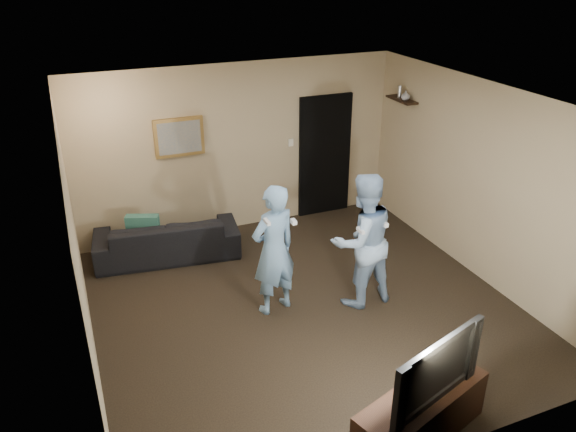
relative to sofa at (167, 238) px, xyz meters
name	(u,v)px	position (x,y,z in m)	size (l,w,h in m)	color
ground	(304,307)	(1.31, -1.94, -0.30)	(5.00, 5.00, 0.00)	black
ceiling	(307,102)	(1.31, -1.94, 2.30)	(5.00, 5.00, 0.04)	silver
wall_back	(239,149)	(1.31, 0.56, 1.00)	(5.00, 0.04, 2.60)	tan
wall_front	(436,339)	(1.31, -4.44, 1.00)	(5.00, 0.04, 2.60)	tan
wall_left	(78,254)	(-1.19, -1.94, 1.00)	(0.04, 5.00, 2.60)	tan
wall_right	(480,182)	(3.81, -1.94, 1.00)	(0.04, 5.00, 2.60)	tan
sofa	(167,238)	(0.00, 0.00, 0.00)	(2.03, 0.79, 0.59)	black
throw_pillow	(143,230)	(-0.32, 0.00, 0.18)	(0.45, 0.14, 0.45)	#184942
painting_frame	(179,137)	(0.41, 0.53, 1.30)	(0.72, 0.05, 0.57)	olive
painting_canvas	(180,138)	(0.41, 0.50, 1.30)	(0.62, 0.01, 0.47)	slate
doorway	(325,156)	(2.76, 0.53, 0.70)	(0.90, 0.06, 2.00)	black
light_switch	(291,143)	(2.16, 0.53, 1.00)	(0.08, 0.02, 0.12)	silver
wall_shelf	(402,100)	(3.70, -0.14, 1.69)	(0.20, 0.60, 0.03)	black
shelf_vase	(406,95)	(3.70, -0.24, 1.78)	(0.13, 0.13, 0.14)	#AAA9AE
shelf_figurine	(400,92)	(3.70, -0.07, 1.80)	(0.06, 0.06, 0.18)	silver
tv_console	(421,415)	(1.44, -4.23, -0.05)	(1.39, 0.45, 0.50)	black
television	(427,365)	(1.44, -4.23, 0.53)	(1.13, 0.15, 0.65)	black
wii_player_left	(274,250)	(0.95, -1.83, 0.53)	(0.69, 0.56, 1.66)	#6F98C0
wii_player_right	(362,241)	(2.00, -2.07, 0.57)	(0.88, 0.71, 1.72)	#8CAACC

